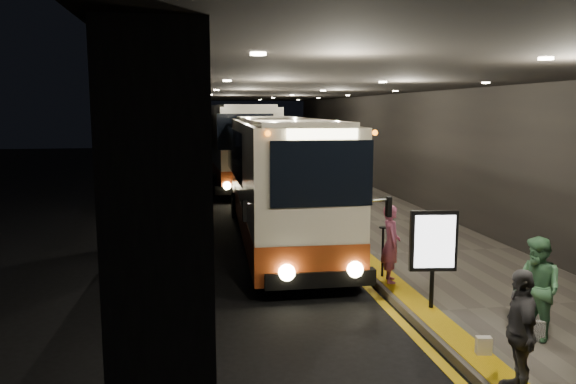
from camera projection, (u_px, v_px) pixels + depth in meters
ground at (252, 276)px, 12.79m from camera, size 90.00×90.00×0.00m
lane_line_white at (178, 232)px, 17.38m from camera, size 0.12×50.00×0.01m
kerb_stripe_yellow at (309, 227)px, 18.05m from camera, size 0.18×50.00×0.01m
sidewalk at (381, 223)px, 18.43m from camera, size 4.50×50.00×0.15m
tactile_strip at (324, 222)px, 18.11m from camera, size 0.50×50.00×0.01m
terminal_wall at (449, 133)px, 18.37m from camera, size 0.10×50.00×6.00m
support_columns at (185, 164)px, 16.13m from camera, size 0.80×24.80×4.40m
canopy at (315, 82)px, 17.40m from camera, size 9.00×50.00×0.40m
coach_main at (279, 185)px, 15.99m from camera, size 2.59×11.05×3.42m
coach_second at (235, 148)px, 28.21m from camera, size 3.12×12.37×3.85m
coach_third at (225, 135)px, 42.51m from camera, size 2.84×12.25×3.83m
passenger_boarding at (391, 244)px, 11.77m from camera, size 0.51×0.67×1.65m
passenger_waiting_green at (537, 289)px, 8.84m from camera, size 0.61×0.86×1.64m
passenger_waiting_grey at (520, 332)px, 7.12m from camera, size 0.76×1.07×1.65m
bag_polka at (536, 331)px, 8.86m from camera, size 0.28×0.17×0.32m
bag_plain at (484, 346)px, 8.34m from camera, size 0.24×0.17×0.28m
info_sign at (434, 243)px, 10.13m from camera, size 0.87×0.22×1.82m
stanchion_post at (383, 252)px, 12.16m from camera, size 0.05×0.05×1.10m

